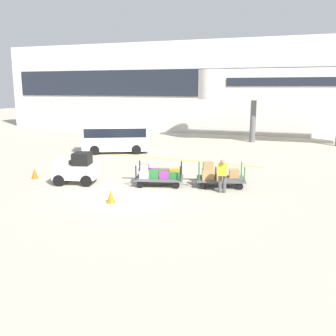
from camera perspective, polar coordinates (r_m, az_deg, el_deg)
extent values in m
plane|color=#A8A08E|center=(17.06, -5.62, -4.43)|extent=(120.00, 120.00, 0.00)
cube|color=yellow|center=(26.48, -1.03, 1.43)|extent=(14.12, 1.76, 0.01)
cube|color=silver|center=(41.37, 10.29, 11.54)|extent=(55.16, 2.40, 9.50)
cube|color=#1E232D|center=(40.14, 10.00, 12.23)|extent=(52.40, 0.12, 2.80)
cube|color=silver|center=(34.77, 18.44, 11.55)|extent=(12.79, 2.20, 2.60)
cylinder|color=silver|center=(35.70, 6.92, 12.04)|extent=(3.00, 3.00, 2.60)
cube|color=#1E232D|center=(33.63, 18.39, 11.91)|extent=(11.51, 0.08, 0.70)
cylinder|color=#59595B|center=(35.19, 12.35, 6.73)|extent=(0.50, 0.50, 3.69)
cube|color=white|center=(19.90, -13.41, -0.49)|extent=(2.32, 1.63, 0.70)
cube|color=black|center=(19.67, -12.48, 1.34)|extent=(1.04, 1.17, 0.60)
cube|color=silver|center=(19.99, -15.05, 0.86)|extent=(0.93, 1.09, 0.24)
cylinder|color=black|center=(20.67, -14.74, -1.10)|extent=(0.59, 0.33, 0.56)
cylinder|color=black|center=(19.71, -15.71, -1.77)|extent=(0.59, 0.33, 0.56)
cylinder|color=black|center=(20.27, -11.08, -1.18)|extent=(0.59, 0.33, 0.56)
cylinder|color=black|center=(19.29, -11.89, -1.87)|extent=(0.59, 0.33, 0.56)
cube|color=#4C4C4F|center=(19.12, -1.28, -1.49)|extent=(2.59, 1.97, 0.08)
cylinder|color=black|center=(19.79, -4.16, 0.09)|extent=(0.06, 0.06, 0.70)
cylinder|color=black|center=(18.54, -4.73, -0.71)|extent=(0.06, 0.06, 0.70)
cylinder|color=black|center=(19.60, 1.98, 0.00)|extent=(0.06, 0.06, 0.70)
cylinder|color=black|center=(18.34, 1.82, -0.82)|extent=(0.06, 0.06, 0.70)
cylinder|color=black|center=(19.84, -3.59, -1.62)|extent=(0.34, 0.18, 0.32)
cylinder|color=black|center=(18.70, -4.08, -2.45)|extent=(0.34, 0.18, 0.32)
cylinder|color=black|center=(19.69, 1.39, -1.71)|extent=(0.34, 0.18, 0.32)
cylinder|color=black|center=(18.53, 1.21, -2.55)|extent=(0.34, 0.18, 0.32)
cylinder|color=#333333|center=(19.33, -5.71, -1.47)|extent=(0.69, 0.24, 0.05)
cube|color=navy|center=(19.44, -3.41, -0.59)|extent=(0.63, 0.39, 0.38)
cube|color=#99999E|center=(18.89, -3.47, -0.94)|extent=(0.59, 0.48, 0.39)
cube|color=#8C338C|center=(19.38, -1.91, -0.62)|extent=(0.49, 0.44, 0.38)
cube|color=#236B2D|center=(18.77, -2.06, -0.92)|extent=(0.50, 0.37, 0.45)
cube|color=#726651|center=(19.34, -0.57, -0.62)|extent=(0.58, 0.44, 0.39)
cube|color=#8C338C|center=(18.74, -0.53, -1.10)|extent=(0.49, 0.33, 0.34)
cube|color=orange|center=(19.28, 1.02, -0.70)|extent=(0.64, 0.51, 0.37)
cube|color=#236B2D|center=(18.75, 0.95, -1.14)|extent=(0.61, 0.38, 0.31)
cube|color=#8C338C|center=(19.38, -3.42, 0.25)|extent=(0.48, 0.38, 0.20)
cube|color=#99999E|center=(18.82, -3.48, 0.05)|extent=(0.46, 0.43, 0.28)
cube|color=#4C4C4F|center=(19.08, 7.73, -1.63)|extent=(2.59, 1.97, 0.08)
cylinder|color=#237033|center=(19.58, 4.56, -0.04)|extent=(0.06, 0.06, 0.70)
cylinder|color=#237033|center=(18.32, 4.58, -0.86)|extent=(0.06, 0.06, 0.70)
cylinder|color=#237033|center=(19.71, 10.72, -0.13)|extent=(0.06, 0.06, 0.70)
cylinder|color=#237033|center=(18.46, 11.16, -0.95)|extent=(0.06, 0.06, 0.70)
cylinder|color=black|center=(19.67, 5.10, -1.76)|extent=(0.34, 0.18, 0.32)
cylinder|color=black|center=(18.51, 5.15, -2.62)|extent=(0.34, 0.18, 0.32)
cylinder|color=black|center=(19.77, 10.11, -1.83)|extent=(0.34, 0.18, 0.32)
cylinder|color=black|center=(18.62, 10.47, -2.68)|extent=(0.34, 0.18, 0.32)
cylinder|color=#333333|center=(19.05, 3.22, -1.62)|extent=(0.69, 0.24, 0.05)
cube|color=olive|center=(19.29, 5.82, -0.68)|extent=(0.53, 0.52, 0.42)
cube|color=#A87F4C|center=(18.66, 5.87, -0.96)|extent=(0.67, 0.60, 0.51)
cube|color=#9E7A4C|center=(19.29, 7.60, -0.58)|extent=(0.54, 0.52, 0.51)
cube|color=#9E7A4C|center=(18.76, 7.76, -1.19)|extent=(0.56, 0.54, 0.35)
cube|color=#A87F4C|center=(19.37, 9.67, -0.76)|extent=(0.59, 0.59, 0.40)
cube|color=tan|center=(19.21, 5.84, 0.43)|extent=(0.43, 0.41, 0.34)
cube|color=olive|center=(18.57, 5.90, 0.33)|extent=(0.54, 0.42, 0.35)
cylinder|color=#4C4C4C|center=(17.95, 7.63, -2.30)|extent=(0.16, 0.16, 0.82)
cylinder|color=#4C4C4C|center=(17.95, 8.27, -2.33)|extent=(0.16, 0.16, 0.82)
cube|color=#D1E51E|center=(17.70, 8.00, -0.27)|extent=(0.46, 0.48, 0.61)
sphere|color=#8C6647|center=(17.51, 8.01, 0.83)|extent=(0.22, 0.22, 0.22)
cube|color=silver|center=(28.98, -7.66, 4.50)|extent=(5.15, 3.76, 1.90)
cube|color=black|center=(28.94, -7.68, 5.29)|extent=(4.82, 3.63, 0.64)
cylinder|color=black|center=(28.34, -10.70, 2.59)|extent=(0.72, 0.51, 0.68)
cylinder|color=black|center=(28.20, -4.66, 2.71)|extent=(0.72, 0.51, 0.68)
cone|color=orange|center=(16.41, -8.38, -4.15)|extent=(0.36, 0.36, 0.55)
cone|color=#EA590F|center=(21.71, -18.96, -0.77)|extent=(0.36, 0.36, 0.55)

